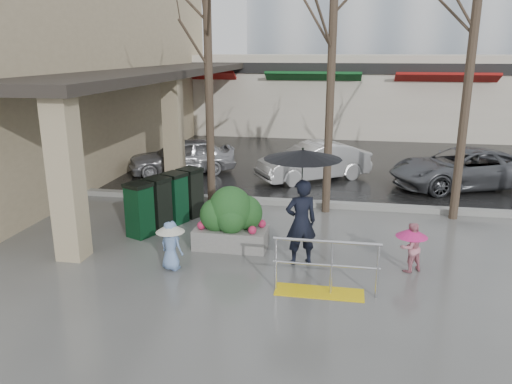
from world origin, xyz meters
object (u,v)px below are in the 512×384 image
(woman, at_px, (302,191))
(planter, at_px, (231,219))
(handrail, at_px, (323,274))
(child_pink, at_px, (411,243))
(tree_west, at_px, (207,15))
(car_b, at_px, (314,161))
(car_c, at_px, (462,168))
(tree_mideast, at_px, (475,22))
(child_blue, at_px, (171,241))
(news_boxes, at_px, (167,201))
(car_a, at_px, (182,156))
(tree_midwest, at_px, (334,7))

(woman, distance_m, planter, 1.91)
(handrail, height_order, child_pink, handrail)
(tree_west, bearing_deg, planter, -67.09)
(car_b, bearing_deg, car_c, 54.17)
(tree_mideast, relative_size, woman, 2.69)
(tree_west, distance_m, child_blue, 6.21)
(tree_west, height_order, car_b, tree_west)
(handrail, distance_m, woman, 1.78)
(news_boxes, bearing_deg, car_c, 56.32)
(handrail, bearing_deg, news_boxes, 143.59)
(tree_mideast, bearing_deg, handrail, -123.19)
(news_boxes, height_order, car_c, news_boxes)
(car_a, xyz_separation_m, car_c, (9.34, -0.25, 0.00))
(tree_midwest, height_order, car_c, tree_midwest)
(woman, distance_m, car_b, 7.04)
(child_blue, bearing_deg, news_boxes, -48.06)
(tree_mideast, height_order, child_blue, tree_mideast)
(news_boxes, xyz_separation_m, car_a, (-1.36, 5.33, -0.02))
(handrail, height_order, child_blue, handrail)
(tree_mideast, distance_m, child_pink, 5.75)
(child_blue, height_order, car_a, car_a)
(tree_west, distance_m, tree_midwest, 3.20)
(planter, distance_m, car_b, 6.53)
(tree_west, xyz_separation_m, child_pink, (5.00, -3.54, -4.50))
(tree_mideast, height_order, news_boxes, tree_mideast)
(tree_midwest, height_order, car_b, tree_midwest)
(tree_midwest, bearing_deg, child_blue, -123.72)
(woman, distance_m, car_a, 8.59)
(tree_mideast, distance_m, woman, 6.09)
(handrail, height_order, planter, planter)
(tree_west, relative_size, car_c, 1.50)
(tree_midwest, xyz_separation_m, news_boxes, (-3.85, -1.84, -4.59))
(news_boxes, bearing_deg, planter, -6.44)
(handrail, bearing_deg, planter, 138.82)
(planter, bearing_deg, tree_west, 112.91)
(car_a, bearing_deg, handrail, 7.56)
(handrail, bearing_deg, tree_west, 124.99)
(child_blue, bearing_deg, child_pink, -150.64)
(car_a, bearing_deg, tree_mideast, 42.34)
(child_pink, distance_m, news_boxes, 5.90)
(tree_west, height_order, car_a, tree_west)
(planter, bearing_deg, child_blue, -124.23)
(child_blue, bearing_deg, car_b, -86.38)
(tree_midwest, xyz_separation_m, child_pink, (1.80, -3.54, -4.65))
(tree_midwest, relative_size, car_a, 1.89)
(tree_midwest, distance_m, child_blue, 6.93)
(woman, bearing_deg, child_blue, -6.36)
(car_c, bearing_deg, tree_midwest, -72.34)
(car_c, bearing_deg, woman, -53.91)
(tree_west, xyz_separation_m, car_c, (7.33, 3.23, -4.45))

